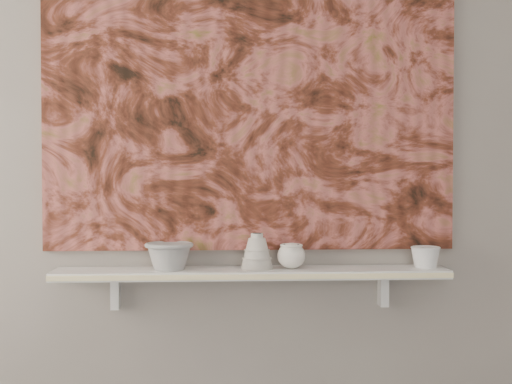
{
  "coord_description": "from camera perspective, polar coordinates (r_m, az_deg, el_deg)",
  "views": [
    {
      "loc": [
        -0.12,
        -1.02,
        1.28
      ],
      "look_at": [
        0.01,
        1.49,
        1.2
      ],
      "focal_mm": 50.0,
      "sensor_mm": 36.0,
      "label": 1
    }
  ],
  "objects": [
    {
      "name": "house_motif",
      "position": [
        2.66,
        9.32,
        0.66
      ],
      "size": [
        0.09,
        0.0,
        0.08
      ],
      "primitive_type": "cube",
      "color": "black",
      "rests_on": "painting"
    },
    {
      "name": "bracket_right",
      "position": [
        2.7,
        10.13,
        -7.7
      ],
      "size": [
        0.03,
        0.06,
        0.12
      ],
      "primitive_type": "cube",
      "color": "silver",
      "rests_on": "wall_back"
    },
    {
      "name": "bowl_grey",
      "position": [
        2.55,
        -6.96,
        -5.07
      ],
      "size": [
        0.18,
        0.18,
        0.1
      ],
      "primitive_type": null,
      "rotation": [
        0.0,
        0.0,
        0.07
      ],
      "color": "gray",
      "rests_on": "shelf"
    },
    {
      "name": "bracket_left",
      "position": [
        2.65,
        -11.17,
        -7.87
      ],
      "size": [
        0.03,
        0.06,
        0.12
      ],
      "primitive_type": "cube",
      "color": "silver",
      "rests_on": "wall_back"
    },
    {
      "name": "cup_cream",
      "position": [
        2.55,
        2.84,
        -5.12
      ],
      "size": [
        0.12,
        0.12,
        0.09
      ],
      "primitive_type": null,
      "rotation": [
        0.0,
        0.0,
        -0.25
      ],
      "color": "white",
      "rests_on": "shelf"
    },
    {
      "name": "bowl_white",
      "position": [
        2.65,
        13.4,
        -5.07
      ],
      "size": [
        0.14,
        0.14,
        0.08
      ],
      "primitive_type": null,
      "rotation": [
        0.0,
        0.0,
        0.41
      ],
      "color": "silver",
      "rests_on": "shelf"
    },
    {
      "name": "shelf_stripe",
      "position": [
        2.46,
        -0.25,
        -6.81
      ],
      "size": [
        1.4,
        0.01,
        0.02
      ],
      "primitive_type": "cube",
      "color": "#F8E6A5",
      "rests_on": "shelf"
    },
    {
      "name": "wall_back",
      "position": [
        2.62,
        -0.46,
        3.25
      ],
      "size": [
        3.6,
        0.0,
        3.6
      ],
      "primitive_type": "plane",
      "rotation": [
        1.57,
        0.0,
        0.0
      ],
      "color": "gray",
      "rests_on": "floor"
    },
    {
      "name": "shelf",
      "position": [
        2.55,
        -0.35,
        -6.51
      ],
      "size": [
        1.4,
        0.18,
        0.03
      ],
      "primitive_type": "cube",
      "color": "silver",
      "rests_on": "wall_back"
    },
    {
      "name": "painting",
      "position": [
        2.62,
        -0.44,
        7.41
      ],
      "size": [
        1.5,
        0.02,
        1.1
      ],
      "primitive_type": "cube",
      "color": "#5D281A",
      "rests_on": "wall_back"
    },
    {
      "name": "bell_vessel",
      "position": [
        2.54,
        0.07,
        -4.74
      ],
      "size": [
        0.15,
        0.15,
        0.13
      ],
      "primitive_type": null,
      "rotation": [
        0.0,
        0.0,
        -0.43
      ],
      "color": "beige",
      "rests_on": "shelf"
    }
  ]
}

